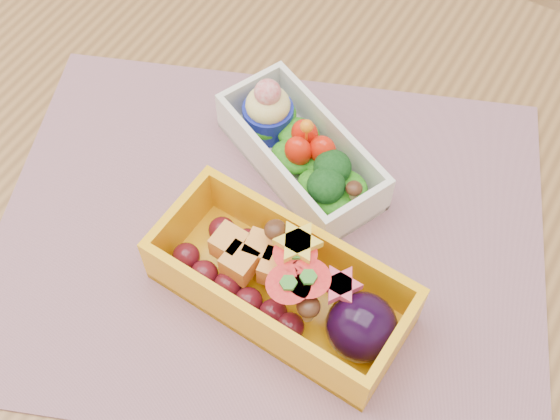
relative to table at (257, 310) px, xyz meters
The scene contains 4 objects.
table is the anchor object (origin of this frame).
placemat 0.10m from the table, 90.69° to the left, with size 0.44×0.34×0.00m, color gray.
bento_white 0.16m from the table, 97.61° to the left, with size 0.17×0.13×0.07m.
bento_yellow 0.14m from the table, 24.76° to the right, with size 0.20×0.10×0.07m.
Camera 1 is at (0.16, -0.22, 1.26)m, focal length 46.14 mm.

